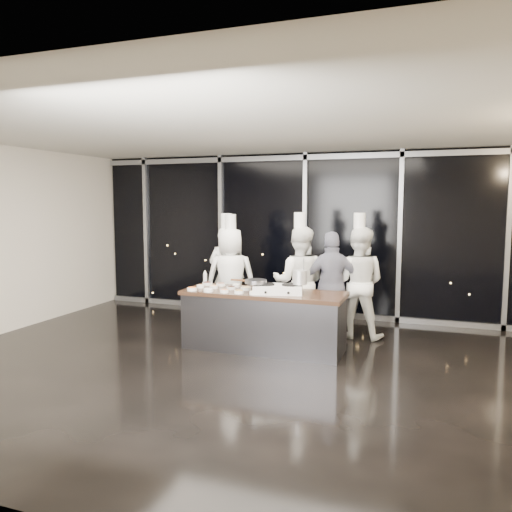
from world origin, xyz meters
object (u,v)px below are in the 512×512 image
at_px(chef_center, 299,282).
at_px(frying_pan, 255,281).
at_px(stove, 278,289).
at_px(chef_left, 231,278).
at_px(guest, 332,286).
at_px(chef_right, 358,282).
at_px(demo_counter, 264,320).
at_px(stock_pot, 300,277).
at_px(chef_far_left, 226,276).

bearing_deg(chef_center, frying_pan, 58.88).
relative_size(stove, frying_pan, 1.35).
distance_m(chef_left, guest, 1.82).
distance_m(stove, guest, 1.15).
bearing_deg(frying_pan, guest, 34.35).
relative_size(frying_pan, chef_right, 0.28).
distance_m(chef_center, guest, 0.55).
relative_size(demo_counter, stove, 3.10).
height_order(stock_pot, chef_right, chef_right).
relative_size(stock_pot, chef_far_left, 0.10).
xyz_separation_m(stock_pot, chef_left, (-1.51, 0.99, -0.23)).
bearing_deg(guest, frying_pan, 27.03).
xyz_separation_m(demo_counter, stock_pot, (0.57, -0.00, 0.69)).
bearing_deg(chef_left, stock_pot, 125.09).
relative_size(stock_pot, chef_center, 0.10).
bearing_deg(stock_pot, guest, 71.31).
xyz_separation_m(stove, guest, (0.62, 0.97, -0.08)).
bearing_deg(guest, chef_right, -160.63).
relative_size(demo_counter, stock_pot, 11.71).
xyz_separation_m(stove, chef_far_left, (-1.34, 1.19, -0.04)).
bearing_deg(chef_far_left, stock_pot, 143.47).
distance_m(stove, chef_far_left, 1.80).
bearing_deg(frying_pan, stove, -1.75).
height_order(frying_pan, guest, guest).
distance_m(demo_counter, guest, 1.32).
distance_m(stove, frying_pan, 0.36).
distance_m(chef_far_left, chef_right, 2.33).
relative_size(stock_pot, chef_right, 0.10).
bearing_deg(stove, chef_right, 39.24).
relative_size(frying_pan, chef_left, 0.29).
xyz_separation_m(demo_counter, frying_pan, (-0.09, -0.14, 0.61)).
height_order(demo_counter, chef_center, chef_center).
relative_size(chef_center, guest, 1.17).
xyz_separation_m(stock_pot, chef_center, (-0.24, 0.87, -0.21)).
distance_m(frying_pan, chef_far_left, 1.62).
xyz_separation_m(stove, frying_pan, (-0.34, -0.07, 0.10)).
height_order(chef_left, chef_right, chef_right).
distance_m(stock_pot, guest, 0.98).
xyz_separation_m(frying_pan, chef_right, (1.33, 1.34, -0.14)).
distance_m(stock_pot, chef_left, 1.82).
distance_m(chef_far_left, guest, 1.97).
bearing_deg(stove, chef_far_left, 125.47).
bearing_deg(chef_center, stove, 76.54).
distance_m(chef_far_left, chef_left, 0.20).
distance_m(chef_far_left, chef_center, 1.44).
height_order(stock_pot, chef_far_left, chef_far_left).
xyz_separation_m(frying_pan, guest, (0.96, 1.03, -0.18)).
xyz_separation_m(stove, chef_center, (0.07, 0.94, -0.03)).
xyz_separation_m(stock_pot, chef_right, (0.67, 1.20, -0.22)).
bearing_deg(chef_center, chef_far_left, -19.14).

